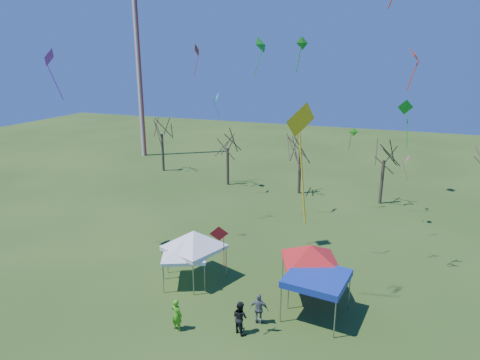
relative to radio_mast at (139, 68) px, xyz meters
The scene contains 24 objects.
ground 45.78m from the radio_mast, 50.53° to the right, with size 140.00×140.00×0.00m, color #2A4716.
radio_mast is the anchor object (origin of this frame).
tree_0 11.45m from the radio_mast, 42.77° to the right, with size 3.83×3.83×8.44m.
tree_1 20.72m from the radio_mast, 28.48° to the right, with size 3.42×3.42×7.54m.
tree_2 28.08m from the radio_mast, 20.57° to the right, with size 3.71×3.71×8.18m.
tree_3 36.04m from the radio_mast, 16.31° to the right, with size 3.59×3.59×7.91m.
tent_white_west 39.15m from the radio_mast, 52.19° to the right, with size 4.20×4.20×3.96m.
tent_white_mid 39.54m from the radio_mast, 53.21° to the right, with size 3.65×3.65×3.44m.
tent_red 43.67m from the radio_mast, 43.63° to the right, with size 4.14×4.14×3.92m.
tent_blue 45.76m from the radio_mast, 44.78° to the right, with size 3.65×3.65×2.57m.
person_dark 45.99m from the radio_mast, 50.68° to the right, with size 0.90×0.70×1.86m, color black.
person_grey 45.57m from the radio_mast, 49.04° to the right, with size 1.06×0.44×1.80m, color slate.
person_green 44.81m from the radio_mast, 54.88° to the right, with size 0.67×0.44×1.84m, color #42A71A.
kite_5 50.49m from the radio_mast, 50.60° to the right, with size 1.21×1.46×4.37m.
kite_13 20.34m from the radio_mast, 33.66° to the right, with size 1.00×1.15×2.76m.
kite_1 45.09m from the radio_mast, 52.12° to the right, with size 1.04×0.74×2.19m.
kite_2 21.69m from the radio_mast, 41.36° to the right, with size 0.66×1.26×3.09m.
kite_11 29.80m from the radio_mast, 36.77° to the right, with size 1.15×1.65×3.27m.
kite_17 42.89m from the radio_mast, 34.38° to the right, with size 1.04×0.68×3.06m.
kite_22 39.64m from the radio_mast, 22.95° to the right, with size 0.78×0.80×2.46m.
kite_24 38.63m from the radio_mast, 41.30° to the right, with size 0.74×0.71×2.21m.
kite_25 49.15m from the radio_mast, 43.76° to the right, with size 0.60×0.83×1.70m.
kite_14 32.48m from the radio_mast, 66.74° to the right, with size 1.11×1.46×3.49m.
kite_19 34.21m from the radio_mast, 22.66° to the right, with size 0.82×0.57×2.17m.
Camera 1 is at (7.19, -18.98, 14.44)m, focal length 32.00 mm.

